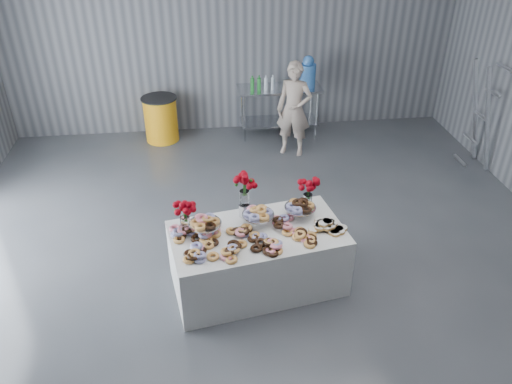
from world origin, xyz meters
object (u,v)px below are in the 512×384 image
at_px(prep_table, 279,102).
at_px(trash_barrel, 161,119).
at_px(stepladder, 481,116).
at_px(person, 294,109).
at_px(display_table, 258,258).
at_px(water_jug, 308,73).

relative_size(prep_table, trash_barrel, 1.86).
bearing_deg(stepladder, trash_barrel, 162.50).
relative_size(person, trash_barrel, 1.98).
relative_size(display_table, prep_table, 1.27).
bearing_deg(trash_barrel, display_table, -72.82).
relative_size(display_table, stepladder, 1.08).
xyz_separation_m(prep_table, water_jug, (0.50, -0.00, 0.53)).
height_order(water_jug, person, person).
height_order(display_table, person, person).
height_order(display_table, water_jug, water_jug).
bearing_deg(stepladder, person, 163.91).
bearing_deg(trash_barrel, water_jug, 0.00).
relative_size(water_jug, trash_barrel, 0.69).
bearing_deg(prep_table, water_jug, -0.00).
xyz_separation_m(water_jug, person, (-0.38, -0.79, -0.35)).
distance_m(person, trash_barrel, 2.42).
height_order(prep_table, water_jug, water_jug).
bearing_deg(stepladder, prep_table, 151.48).
bearing_deg(water_jug, person, -115.80).
distance_m(trash_barrel, stepladder, 5.36).
relative_size(display_table, water_jug, 3.43).
xyz_separation_m(person, stepladder, (2.83, -0.82, 0.08)).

